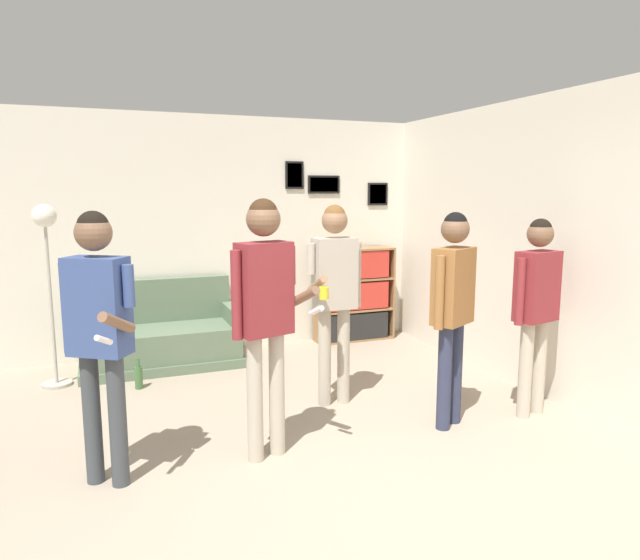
# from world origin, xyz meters

# --- Properties ---
(ground_plane) EXTENTS (20.00, 20.00, 0.00)m
(ground_plane) POSITION_xyz_m (0.00, 0.00, 0.00)
(ground_plane) COLOR gray
(wall_back) EXTENTS (7.22, 0.08, 2.70)m
(wall_back) POSITION_xyz_m (0.01, 4.19, 1.35)
(wall_back) COLOR silver
(wall_back) RESTS_ON ground_plane
(wall_right) EXTENTS (0.06, 6.56, 2.70)m
(wall_right) POSITION_xyz_m (2.44, 2.08, 1.35)
(wall_right) COLOR silver
(wall_right) RESTS_ON ground_plane
(couch) EXTENTS (1.65, 0.80, 0.90)m
(couch) POSITION_xyz_m (-0.72, 3.77, 0.30)
(couch) COLOR #5B7056
(couch) RESTS_ON ground_plane
(bookshelf) EXTENTS (1.00, 0.30, 1.16)m
(bookshelf) POSITION_xyz_m (1.65, 3.97, 0.58)
(bookshelf) COLOR olive
(bookshelf) RESTS_ON ground_plane
(floor_lamp) EXTENTS (0.28, 0.28, 1.74)m
(floor_lamp) POSITION_xyz_m (-1.73, 3.46, 1.27)
(floor_lamp) COLOR #ADA89E
(floor_lamp) RESTS_ON ground_plane
(person_player_foreground_left) EXTENTS (0.43, 0.61, 1.74)m
(person_player_foreground_left) POSITION_xyz_m (-1.31, 1.30, 1.08)
(person_player_foreground_left) COLOR #3D4247
(person_player_foreground_left) RESTS_ON ground_plane
(person_player_foreground_center) EXTENTS (0.57, 0.44, 1.81)m
(person_player_foreground_center) POSITION_xyz_m (-0.26, 1.29, 1.13)
(person_player_foreground_center) COLOR #B7AD99
(person_player_foreground_center) RESTS_ON ground_plane
(person_watcher_holding_cup) EXTENTS (0.50, 0.44, 1.74)m
(person_watcher_holding_cup) POSITION_xyz_m (0.58, 2.05, 1.08)
(person_watcher_holding_cup) COLOR #B7AD99
(person_watcher_holding_cup) RESTS_ON ground_plane
(person_spectator_near_bookshelf) EXTENTS (0.45, 0.35, 1.70)m
(person_spectator_near_bookshelf) POSITION_xyz_m (1.25, 1.28, 1.05)
(person_spectator_near_bookshelf) COLOR #2D334C
(person_spectator_near_bookshelf) RESTS_ON ground_plane
(person_spectator_far_right) EXTENTS (0.49, 0.27, 1.64)m
(person_spectator_far_right) POSITION_xyz_m (2.01, 1.22, 1.00)
(person_spectator_far_right) COLOR #B7AD99
(person_spectator_far_right) RESTS_ON ground_plane
(bottle_on_floor) EXTENTS (0.07, 0.07, 0.30)m
(bottle_on_floor) POSITION_xyz_m (-1.00, 3.07, 0.12)
(bottle_on_floor) COLOR #3D6638
(bottle_on_floor) RESTS_ON ground_plane
(drinking_cup) EXTENTS (0.07, 0.07, 0.10)m
(drinking_cup) POSITION_xyz_m (1.59, 3.97, 1.21)
(drinking_cup) COLOR yellow
(drinking_cup) RESTS_ON bookshelf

